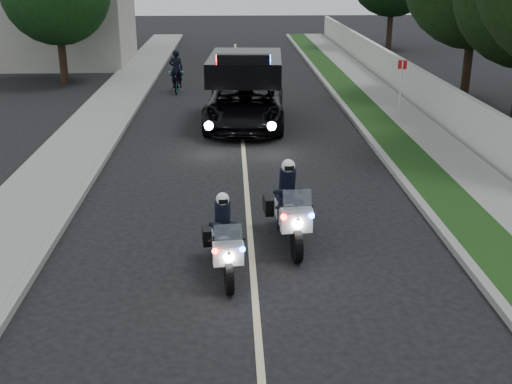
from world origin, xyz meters
TOP-DOWN VIEW (x-y plane):
  - ground at (0.00, 0.00)m, footprint 120.00×120.00m
  - curb_right at (4.10, 10.00)m, footprint 0.20×60.00m
  - grass_verge at (4.80, 10.00)m, footprint 1.20×60.00m
  - sidewalk_right at (6.10, 10.00)m, footprint 1.40×60.00m
  - property_wall at (7.10, 10.00)m, footprint 0.22×60.00m
  - curb_left at (-4.10, 10.00)m, footprint 0.20×60.00m
  - sidewalk_left at (-5.20, 10.00)m, footprint 2.00×60.00m
  - building_far at (-10.00, 26.00)m, footprint 8.00×6.00m
  - lane_marking at (0.00, 10.00)m, footprint 0.12×50.00m
  - police_moto_left at (-0.53, 0.11)m, footprint 0.84×1.89m
  - police_moto_right at (0.78, 1.42)m, footprint 0.91×2.13m
  - police_suv at (0.14, 11.52)m, footprint 3.06×5.96m
  - bicycle at (-2.75, 17.76)m, footprint 0.74×1.92m
  - cyclist at (-2.75, 17.76)m, footprint 0.62×0.44m
  - sign_post at (6.00, 12.91)m, footprint 0.42×0.42m
  - tree_right_d at (9.43, 15.56)m, footprint 7.63×7.63m
  - tree_right_e at (10.08, 31.79)m, footprint 5.75×5.75m
  - tree_left_near at (-8.25, 20.07)m, footprint 5.78×5.78m
  - tree_left_far at (-9.14, 30.76)m, footprint 7.91×7.91m

SIDE VIEW (x-z plane):
  - ground at x=0.00m, z-range 0.00..0.00m
  - police_moto_left at x=-0.53m, z-range -0.78..0.78m
  - police_moto_right at x=0.78m, z-range -0.88..0.88m
  - police_suv at x=0.14m, z-range -1.41..1.41m
  - bicycle at x=-2.75m, z-range -0.50..0.50m
  - cyclist at x=-2.75m, z-range -0.82..0.82m
  - sign_post at x=6.00m, z-range -1.06..1.06m
  - tree_right_d at x=9.43m, z-range -4.82..4.82m
  - tree_right_e at x=10.08m, z-range -4.78..4.78m
  - tree_left_near at x=-8.25m, z-range -4.14..4.14m
  - tree_left_far at x=-9.14m, z-range -5.51..5.51m
  - lane_marking at x=0.00m, z-range 0.00..0.01m
  - curb_right at x=4.10m, z-range 0.00..0.15m
  - curb_left at x=-4.10m, z-range 0.00..0.15m
  - grass_verge at x=4.80m, z-range 0.00..0.16m
  - sidewalk_right at x=6.10m, z-range 0.00..0.16m
  - sidewalk_left at x=-5.20m, z-range 0.00..0.16m
  - property_wall at x=7.10m, z-range 0.00..1.50m
  - building_far at x=-10.00m, z-range 0.00..7.00m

